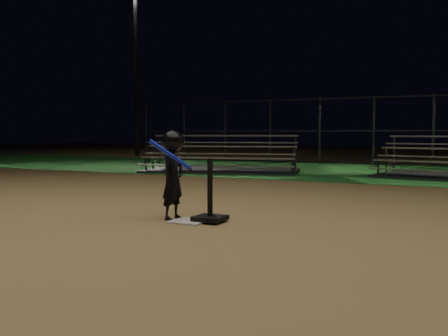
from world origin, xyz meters
TOP-DOWN VIEW (x-y plane):
  - ground at (0.00, 0.00)m, footprint 80.00×80.00m
  - grass_strip at (0.00, 10.00)m, footprint 60.00×8.00m
  - home_plate at (0.00, 0.00)m, footprint 0.45×0.45m
  - batting_tee at (0.24, 0.11)m, footprint 0.38×0.38m
  - child_batter at (-0.31, 0.08)m, footprint 0.48×0.55m
  - bleacher_left at (-3.49, 7.71)m, footprint 4.92×3.24m
  - backstop_fence at (0.00, 13.00)m, footprint 20.08×0.08m
  - light_pole_left at (-12.00, 14.94)m, footprint 0.90×0.53m

SIDE VIEW (x-z plane):
  - ground at x=0.00m, z-range 0.00..0.00m
  - grass_strip at x=0.00m, z-range 0.00..0.01m
  - home_plate at x=0.00m, z-range 0.00..0.02m
  - batting_tee at x=0.24m, z-range -0.23..0.58m
  - bleacher_left at x=-3.49m, z-range -0.33..0.78m
  - child_batter at x=-0.31m, z-range 0.04..1.24m
  - backstop_fence at x=0.00m, z-range 0.00..2.50m
  - light_pole_left at x=-12.00m, z-range 0.80..9.10m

